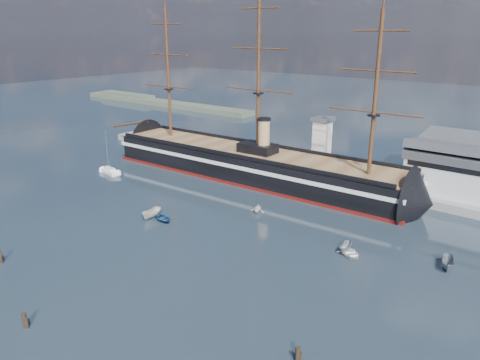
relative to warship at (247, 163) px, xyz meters
The scene contains 14 objects.
ground 24.24m from the warship, 56.79° to the right, with size 600.00×600.00×0.00m, color #1D2630.
quay 28.38m from the warship, 34.71° to the left, with size 180.00×18.00×2.00m, color slate.
quay_tower 21.46m from the warship, 38.93° to the left, with size 5.00×5.00×15.00m.
shoreline 146.77m from the warship, 149.26° to the left, with size 120.00×10.00×4.00m.
warship is the anchor object (origin of this frame).
sailboat 39.76m from the warship, 146.49° to the right, with size 8.10×3.88×12.47m.
motorboat_a 37.05m from the warship, 86.84° to the right, with size 6.38×2.34×2.55m, color beige.
motorboat_b 36.99m from the warship, 81.79° to the right, with size 3.12×1.25×1.45m, color navy.
motorboat_c 49.98m from the warship, 30.47° to the right, with size 5.37×1.97×2.15m, color gray.
motorboat_d 26.85m from the warship, 46.83° to the right, with size 5.68×2.46×2.08m, color silver.
motorboat_e 51.74m from the warship, 30.48° to the right, with size 3.40×1.36×1.59m, color white.
motorboat_f 63.25m from the warship, 18.54° to the right, with size 6.34×2.32×2.54m, color slate.
piling_near_left 67.76m from the warship, 92.90° to the right, with size 0.64×0.64×3.48m, color black.
piling_near_mid 76.87m from the warship, 75.97° to the right, with size 0.64×0.64×3.01m, color black.
Camera 1 is at (63.79, -39.43, 39.83)m, focal length 35.00 mm.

